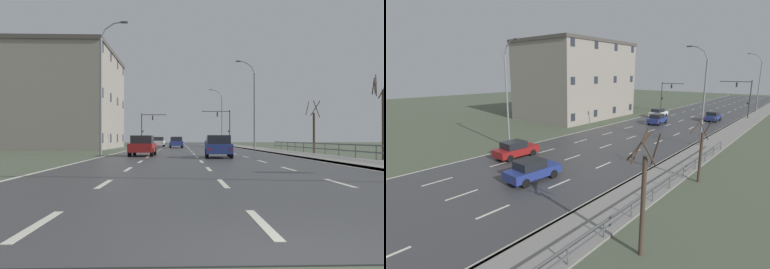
# 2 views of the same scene
# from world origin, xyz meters

# --- Properties ---
(ground_plane) EXTENTS (160.00, 160.00, 0.12)m
(ground_plane) POSITION_xyz_m (0.00, 48.00, -0.06)
(ground_plane) COLOR #4C5642
(road_asphalt_strip) EXTENTS (14.00, 120.00, 0.03)m
(road_asphalt_strip) POSITION_xyz_m (0.00, 59.99, 0.01)
(road_asphalt_strip) COLOR #3D3D3F
(road_asphalt_strip) RESTS_ON ground
(sidewalk_right) EXTENTS (3.00, 120.00, 0.12)m
(sidewalk_right) POSITION_xyz_m (8.43, 60.00, 0.06)
(sidewalk_right) COLOR gray
(sidewalk_right) RESTS_ON ground
(guardrail) EXTENTS (0.07, 35.74, 1.00)m
(guardrail) POSITION_xyz_m (9.85, 22.56, 0.71)
(guardrail) COLOR #515459
(guardrail) RESTS_ON ground
(street_lamp_midground) EXTENTS (2.30, 0.24, 10.50)m
(street_lamp_midground) POSITION_xyz_m (7.46, 41.13, 5.16)
(street_lamp_midground) COLOR slate
(street_lamp_midground) RESTS_ON ground
(street_lamp_distant) EXTENTS (2.72, 0.24, 11.39)m
(street_lamp_distant) POSITION_xyz_m (7.43, 75.10, 5.55)
(street_lamp_distant) COLOR slate
(street_lamp_distant) RESTS_ON ground
(street_lamp_left_bank) EXTENTS (2.25, 0.24, 10.89)m
(street_lamp_left_bank) POSITION_xyz_m (-7.47, 27.55, 5.36)
(street_lamp_left_bank) COLOR slate
(street_lamp_left_bank) RESTS_ON ground
(traffic_signal_right) EXTENTS (5.07, 0.36, 6.45)m
(traffic_signal_right) POSITION_xyz_m (7.02, 65.36, 4.21)
(traffic_signal_right) COLOR #38383A
(traffic_signal_right) RESTS_ON ground
(traffic_signal_left) EXTENTS (4.45, 0.36, 5.83)m
(traffic_signal_left) POSITION_xyz_m (-7.12, 65.66, 3.81)
(traffic_signal_left) COLOR #38383A
(traffic_signal_left) RESTS_ON ground
(car_distant) EXTENTS (1.95, 4.16, 1.57)m
(car_distant) POSITION_xyz_m (-4.42, 56.83, 0.80)
(car_distant) COLOR silver
(car_distant) RESTS_ON ground
(car_far_right) EXTENTS (1.88, 4.12, 1.57)m
(car_far_right) POSITION_xyz_m (4.04, 58.91, 0.80)
(car_far_right) COLOR navy
(car_far_right) RESTS_ON ground
(car_far_left) EXTENTS (1.92, 4.15, 1.57)m
(car_far_left) POSITION_xyz_m (-4.04, 25.62, 0.80)
(car_far_left) COLOR maroon
(car_far_left) RESTS_ON ground
(car_near_right) EXTENTS (2.02, 4.20, 1.57)m
(car_near_right) POSITION_xyz_m (1.47, 22.87, 0.80)
(car_near_right) COLOR navy
(car_near_right) RESTS_ON ground
(car_near_left) EXTENTS (1.98, 4.17, 1.57)m
(car_near_left) POSITION_xyz_m (-1.64, 50.54, 0.80)
(car_near_left) COLOR navy
(car_near_left) RESTS_ON ground
(brick_building) EXTENTS (12.93, 19.05, 12.87)m
(brick_building) POSITION_xyz_m (-16.31, 48.60, 6.44)
(brick_building) COLOR gray
(brick_building) RESTS_ON ground
(bare_tree_near) EXTENTS (1.43, 1.33, 5.51)m
(bare_tree_near) POSITION_xyz_m (11.67, 20.16, 2.66)
(bare_tree_near) COLOR #423328
(bare_tree_near) RESTS_ON ground
(bare_tree_mid) EXTENTS (1.44, 1.35, 4.77)m
(bare_tree_mid) POSITION_xyz_m (10.86, 30.41, 2.13)
(bare_tree_mid) COLOR #423328
(bare_tree_mid) RESTS_ON ground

